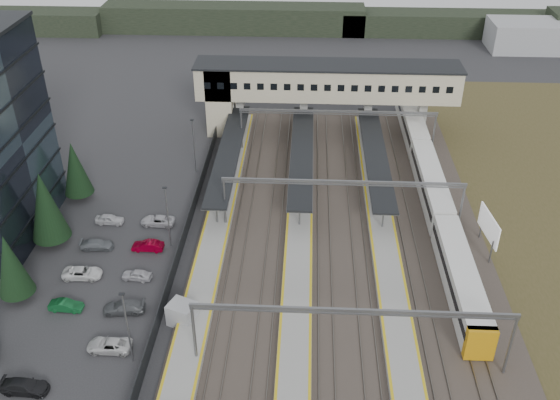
# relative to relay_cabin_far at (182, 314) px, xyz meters

# --- Properties ---
(ground) EXTENTS (220.00, 220.00, 0.00)m
(ground) POSITION_rel_relay_cabin_far_xyz_m (4.23, 2.78, -1.19)
(ground) COLOR #2B2B2D
(ground) RESTS_ON ground
(car_park) EXTENTS (10.39, 44.49, 1.28)m
(car_park) POSITION_rel_relay_cabin_far_xyz_m (-9.01, -2.44, -0.59)
(car_park) COLOR #B6B6BC
(car_park) RESTS_ON ground
(lampposts) EXTENTS (0.50, 53.25, 8.07)m
(lampposts) POSITION_rel_relay_cabin_far_xyz_m (-3.77, 4.03, 3.15)
(lampposts) COLOR slate
(lampposts) RESTS_ON ground
(fence) EXTENTS (0.08, 90.00, 2.00)m
(fence) POSITION_rel_relay_cabin_far_xyz_m (-2.27, 7.78, -0.19)
(fence) COLOR #26282B
(fence) RESTS_ON ground
(relay_cabin_far) EXTENTS (3.22, 2.98, 2.38)m
(relay_cabin_far) POSITION_rel_relay_cabin_far_xyz_m (0.00, 0.00, 0.00)
(relay_cabin_far) COLOR #9D9EA2
(relay_cabin_far) RESTS_ON ground
(rail_corridor) EXTENTS (34.00, 90.00, 0.92)m
(rail_corridor) POSITION_rel_relay_cabin_far_xyz_m (13.57, 7.78, -0.90)
(rail_corridor) COLOR #38312A
(rail_corridor) RESTS_ON ground
(canopies) EXTENTS (23.10, 30.00, 3.28)m
(canopies) POSITION_rel_relay_cabin_far_xyz_m (11.23, 29.78, 2.73)
(canopies) COLOR black
(canopies) RESTS_ON ground
(footbridge) EXTENTS (40.40, 6.40, 11.20)m
(footbridge) POSITION_rel_relay_cabin_far_xyz_m (11.94, 44.78, 6.74)
(footbridge) COLOR #BBB295
(footbridge) RESTS_ON ground
(gantries) EXTENTS (28.40, 62.28, 7.17)m
(gantries) POSITION_rel_relay_cabin_far_xyz_m (16.23, 5.78, 4.81)
(gantries) COLOR slate
(gantries) RESTS_ON ground
(train) EXTENTS (2.78, 58.16, 3.50)m
(train) POSITION_rel_relay_cabin_far_xyz_m (28.23, 24.91, 0.81)
(train) COLOR silver
(train) RESTS_ON ground
(billboard) EXTENTS (0.84, 5.86, 4.97)m
(billboard) POSITION_rel_relay_cabin_far_xyz_m (32.79, 13.65, 2.15)
(billboard) COLOR slate
(billboard) RESTS_ON ground
(treeline_far) EXTENTS (170.00, 19.00, 7.00)m
(treeline_far) POSITION_rel_relay_cabin_far_xyz_m (28.04, 95.06, 1.76)
(treeline_far) COLOR black
(treeline_far) RESTS_ON ground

